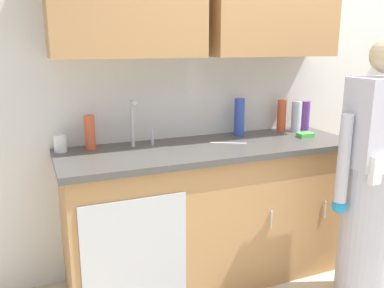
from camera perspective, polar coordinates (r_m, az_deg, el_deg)
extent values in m
cube|color=silver|center=(3.13, 9.28, 9.53)|extent=(4.80, 0.10, 2.70)
cube|color=#B27F4C|center=(2.92, 11.08, 18.99)|extent=(0.91, 0.34, 0.70)
cube|color=#B27F4C|center=(2.79, 2.57, -9.98)|extent=(1.90, 0.60, 0.90)
cube|color=#B7BABF|center=(2.37, -7.94, -15.90)|extent=(0.60, 0.01, 0.72)
cylinder|color=silver|center=(2.65, 11.15, -10.46)|extent=(0.01, 0.01, 0.12)
cylinder|color=silver|center=(2.90, 18.31, -8.79)|extent=(0.01, 0.01, 0.12)
cube|color=#474442|center=(2.63, 2.68, -0.58)|extent=(1.96, 0.66, 0.04)
cube|color=#B7BABF|center=(2.49, -6.56, -1.66)|extent=(0.50, 0.36, 0.03)
cylinder|color=#B7BABF|center=(2.58, -8.45, 2.84)|extent=(0.02, 0.02, 0.30)
sphere|color=#B7BABF|center=(2.50, -8.22, 5.75)|extent=(0.04, 0.04, 0.04)
cylinder|color=#B7BABF|center=(2.63, -5.63, 0.92)|extent=(0.02, 0.02, 0.10)
cylinder|color=silver|center=(2.78, 23.63, -11.49)|extent=(0.34, 0.34, 0.88)
cube|color=silver|center=(2.58, 25.12, 2.80)|extent=(0.38, 0.22, 0.52)
cylinder|color=silver|center=(2.48, 20.65, -2.30)|extent=(0.07, 0.07, 0.55)
sphere|color=#1E8CCC|center=(2.56, 20.13, -8.23)|extent=(0.09, 0.09, 0.09)
cylinder|color=silver|center=(3.12, 14.51, 3.75)|extent=(0.07, 0.07, 0.22)
cylinder|color=#E05933|center=(2.58, -14.26, 1.60)|extent=(0.06, 0.06, 0.22)
cylinder|color=#334CB2|center=(2.90, 6.71, 3.79)|extent=(0.07, 0.07, 0.27)
cylinder|color=#E05933|center=(3.13, 12.56, 3.97)|extent=(0.07, 0.07, 0.23)
cylinder|color=#66388C|center=(3.21, 15.79, 3.89)|extent=(0.06, 0.06, 0.22)
cylinder|color=white|center=(2.58, -18.16, 0.09)|extent=(0.08, 0.08, 0.10)
cube|color=silver|center=(2.68, 5.17, 0.12)|extent=(0.22, 0.13, 0.01)
cube|color=#4CBF4C|center=(2.97, 15.73, 1.24)|extent=(0.11, 0.07, 0.03)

